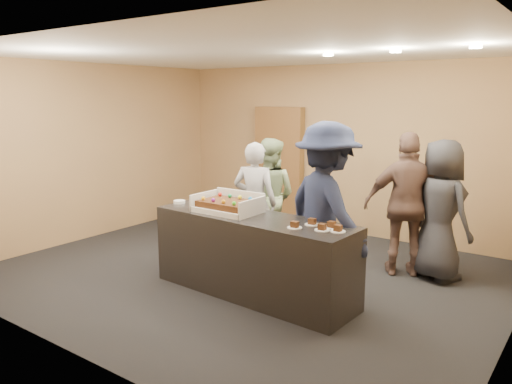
# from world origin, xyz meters

# --- Properties ---
(room) EXTENTS (6.04, 6.00, 2.70)m
(room) POSITION_xyz_m (0.00, 0.00, 1.35)
(room) COLOR black
(room) RESTS_ON ground
(serving_counter) EXTENTS (2.43, 0.83, 0.90)m
(serving_counter) POSITION_xyz_m (0.46, -0.51, 0.45)
(serving_counter) COLOR black
(serving_counter) RESTS_ON floor
(storage_cabinet) EXTENTS (0.92, 0.15, 2.02)m
(storage_cabinet) POSITION_xyz_m (-1.11, 2.41, 1.01)
(storage_cabinet) COLOR brown
(storage_cabinet) RESTS_ON floor
(cake_box) EXTENTS (0.72, 0.50, 0.21)m
(cake_box) POSITION_xyz_m (0.10, -0.48, 0.95)
(cake_box) COLOR white
(cake_box) RESTS_ON serving_counter
(sheet_cake) EXTENTS (0.62, 0.42, 0.12)m
(sheet_cake) POSITION_xyz_m (0.10, -0.51, 1.00)
(sheet_cake) COLOR #3A1B0D
(sheet_cake) RESTS_ON cake_box
(plate_stack) EXTENTS (0.14, 0.14, 0.04)m
(plate_stack) POSITION_xyz_m (-0.68, -0.49, 0.92)
(plate_stack) COLOR white
(plate_stack) RESTS_ON serving_counter
(slice_a) EXTENTS (0.15, 0.15, 0.07)m
(slice_a) POSITION_xyz_m (1.09, -0.66, 0.92)
(slice_a) COLOR white
(slice_a) RESTS_ON serving_counter
(slice_b) EXTENTS (0.15, 0.15, 0.07)m
(slice_b) POSITION_xyz_m (1.17, -0.45, 0.92)
(slice_b) COLOR white
(slice_b) RESTS_ON serving_counter
(slice_c) EXTENTS (0.15, 0.15, 0.07)m
(slice_c) POSITION_xyz_m (1.36, -0.59, 0.92)
(slice_c) COLOR white
(slice_c) RESTS_ON serving_counter
(slice_d) EXTENTS (0.15, 0.15, 0.07)m
(slice_d) POSITION_xyz_m (1.39, -0.45, 0.92)
(slice_d) COLOR white
(slice_d) RESTS_ON serving_counter
(slice_e) EXTENTS (0.15, 0.15, 0.07)m
(slice_e) POSITION_xyz_m (1.50, -0.54, 0.92)
(slice_e) COLOR white
(slice_e) RESTS_ON serving_counter
(person_server_grey) EXTENTS (0.68, 0.54, 1.62)m
(person_server_grey) POSITION_xyz_m (-0.18, 0.41, 0.81)
(person_server_grey) COLOR #AEAFB4
(person_server_grey) RESTS_ON floor
(person_sage_man) EXTENTS (0.90, 0.76, 1.63)m
(person_sage_man) POSITION_xyz_m (-0.27, 0.87, 0.82)
(person_sage_man) COLOR #97AF81
(person_sage_man) RESTS_ON floor
(person_navy_man) EXTENTS (1.44, 1.20, 1.94)m
(person_navy_man) POSITION_xyz_m (1.12, -0.06, 0.97)
(person_navy_man) COLOR #1D2442
(person_navy_man) RESTS_ON floor
(person_brown_extra) EXTENTS (1.13, 0.87, 1.78)m
(person_brown_extra) POSITION_xyz_m (1.62, 1.11, 0.89)
(person_brown_extra) COLOR brown
(person_brown_extra) RESTS_ON floor
(person_dark_suit) EXTENTS (0.99, 0.88, 1.70)m
(person_dark_suit) POSITION_xyz_m (1.99, 1.21, 0.85)
(person_dark_suit) COLOR #26262B
(person_dark_suit) RESTS_ON floor
(ceiling_spotlights) EXTENTS (1.72, 0.12, 0.03)m
(ceiling_spotlights) POSITION_xyz_m (1.60, 0.50, 2.67)
(ceiling_spotlights) COLOR #FFEAC6
(ceiling_spotlights) RESTS_ON ceiling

